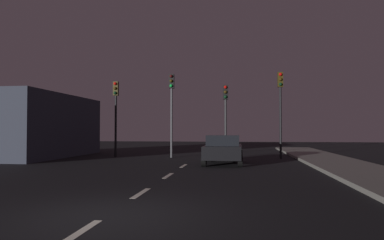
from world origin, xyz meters
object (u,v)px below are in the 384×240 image
traffic_signal_center_right (226,106)px  car_stopped_ahead (223,149)px  traffic_signal_center_left (171,99)px  traffic_signal_far_right (280,98)px  traffic_signal_far_left (116,104)px

traffic_signal_center_right → car_stopped_ahead: traffic_signal_center_right is taller
car_stopped_ahead → traffic_signal_center_right: bearing=90.4°
traffic_signal_center_left → car_stopped_ahead: (3.42, -3.95, -2.91)m
traffic_signal_center_left → traffic_signal_far_right: bearing=-0.0°
car_stopped_ahead → traffic_signal_center_left: bearing=130.9°
traffic_signal_far_left → car_stopped_ahead: traffic_signal_far_left is taller
traffic_signal_center_left → car_stopped_ahead: size_ratio=1.34×
traffic_signal_center_right → traffic_signal_far_right: 3.35m
traffic_signal_center_right → car_stopped_ahead: 4.64m
traffic_signal_far_left → traffic_signal_center_left: 3.66m
traffic_signal_far_left → traffic_signal_center_left: bearing=0.0°
traffic_signal_center_right → car_stopped_ahead: (0.03, -3.95, -2.44)m
traffic_signal_center_left → traffic_signal_center_right: 3.43m
traffic_signal_far_left → car_stopped_ahead: bearing=-29.2°
traffic_signal_center_left → traffic_signal_center_right: (3.40, -0.00, -0.48)m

